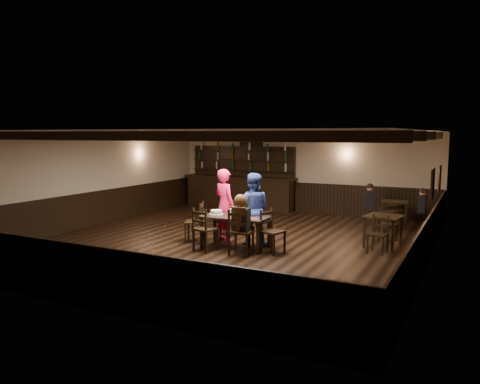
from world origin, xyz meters
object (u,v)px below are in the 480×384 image
at_px(dining_table, 235,220).
at_px(cake, 216,212).
at_px(bar_counter, 240,188).
at_px(chair_near_left, 203,226).
at_px(woman_pink, 225,205).
at_px(man_blue, 252,209).
at_px(chair_near_right, 240,229).

bearing_deg(dining_table, cake, 179.38).
bearing_deg(dining_table, bar_counter, 115.91).
bearing_deg(dining_table, chair_near_left, -130.06).
xyz_separation_m(chair_near_left, bar_counter, (-2.06, 5.88, 0.15)).
height_order(woman_pink, bar_counter, bar_counter).
bearing_deg(woman_pink, man_blue, -161.77).
height_order(chair_near_left, man_blue, man_blue).
bearing_deg(chair_near_right, man_blue, 100.60).
relative_size(dining_table, man_blue, 0.91).
height_order(chair_near_left, cake, chair_near_left).
height_order(woman_pink, man_blue, woman_pink).
bearing_deg(woman_pink, bar_counter, -42.72).
height_order(man_blue, cake, man_blue).
xyz_separation_m(chair_near_right, man_blue, (-0.20, 1.06, 0.26)).
height_order(dining_table, cake, cake).
height_order(chair_near_right, cake, chair_near_right).
xyz_separation_m(dining_table, woman_pink, (-0.59, 0.56, 0.22)).
distance_m(woman_pink, man_blue, 0.81).
relative_size(chair_near_right, man_blue, 0.60).
xyz_separation_m(chair_near_left, woman_pink, (-0.08, 1.16, 0.31)).
distance_m(man_blue, cake, 0.86).
xyz_separation_m(chair_near_left, chair_near_right, (0.93, 0.01, 0.02)).
distance_m(chair_near_right, woman_pink, 1.55).
bearing_deg(chair_near_left, bar_counter, 109.26).
relative_size(cake, bar_counter, 0.08).
relative_size(dining_table, bar_counter, 0.38).
bearing_deg(man_blue, chair_near_right, 82.45).
height_order(dining_table, chair_near_left, chair_near_left).
xyz_separation_m(chair_near_right, cake, (-0.93, 0.60, 0.20)).
height_order(chair_near_left, bar_counter, bar_counter).
bearing_deg(chair_near_left, woman_pink, 93.79).
xyz_separation_m(chair_near_right, bar_counter, (-2.98, 5.87, 0.12)).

